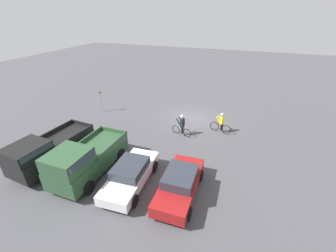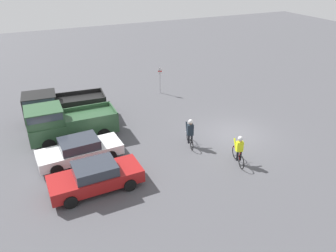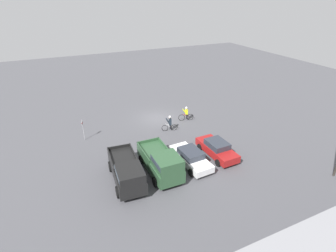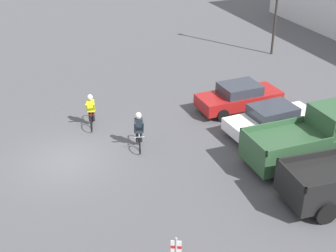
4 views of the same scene
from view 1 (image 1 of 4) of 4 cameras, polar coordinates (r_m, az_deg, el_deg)
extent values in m
plane|color=#4C4C51|center=(20.62, 6.18, 2.08)|extent=(80.00, 80.00, 0.00)
cube|color=maroon|center=(12.27, 3.02, -14.74)|extent=(1.87, 4.49, 0.64)
cube|color=#2D333D|center=(11.88, 3.09, -12.69)|extent=(1.62, 2.04, 0.51)
cylinder|color=black|center=(11.35, 5.37, -21.27)|extent=(0.20, 0.64, 0.63)
cylinder|color=black|center=(11.70, -3.40, -19.25)|extent=(0.20, 0.64, 0.63)
cylinder|color=black|center=(13.37, 8.39, -12.39)|extent=(0.20, 0.64, 0.63)
cylinder|color=black|center=(13.67, 1.10, -11.01)|extent=(0.20, 0.64, 0.63)
cube|color=white|center=(13.01, -9.40, -12.34)|extent=(1.99, 4.64, 0.56)
cube|color=#2D333D|center=(12.67, -9.59, -10.46)|extent=(1.67, 2.13, 0.52)
cylinder|color=black|center=(11.92, -8.53, -18.33)|extent=(0.22, 0.68, 0.67)
cylinder|color=black|center=(12.61, -15.96, -16.19)|extent=(0.22, 0.68, 0.67)
cylinder|color=black|center=(13.90, -3.45, -10.18)|extent=(0.22, 0.68, 0.67)
cylinder|color=black|center=(14.49, -9.95, -8.82)|extent=(0.22, 0.68, 0.67)
cube|color=#2D5133|center=(14.32, -19.09, -7.97)|extent=(2.11, 5.26, 1.03)
cube|color=#2D5133|center=(12.88, -24.05, -8.04)|extent=(1.92, 2.11, 0.93)
cube|color=#333D47|center=(12.77, -24.23, -7.29)|extent=(1.98, 1.94, 0.41)
cube|color=#2D5133|center=(14.11, -13.72, -4.58)|extent=(0.10, 3.15, 0.25)
cube|color=#2D5133|center=(15.23, -20.00, -3.00)|extent=(0.10, 3.15, 0.25)
cube|color=#2D5133|center=(15.70, -13.72, -1.08)|extent=(2.08, 0.09, 0.25)
cylinder|color=black|center=(13.11, -19.56, -14.52)|extent=(0.23, 0.79, 0.78)
cylinder|color=black|center=(14.35, -26.14, -11.84)|extent=(0.23, 0.79, 0.78)
cylinder|color=black|center=(15.09, -11.92, -7.14)|extent=(0.23, 0.79, 0.78)
cylinder|color=black|center=(16.18, -18.21, -5.43)|extent=(0.23, 0.79, 0.78)
cube|color=black|center=(16.06, -27.03, -5.35)|extent=(2.38, 5.45, 1.04)
cube|color=black|center=(14.92, -32.29, -5.39)|extent=(1.98, 2.26, 0.69)
cube|color=#333D47|center=(14.85, -32.44, -4.89)|extent=(2.03, 2.09, 0.31)
cube|color=black|center=(15.64, -22.41, -2.43)|extent=(0.32, 3.19, 0.25)
cube|color=black|center=(16.99, -26.89, -0.98)|extent=(0.32, 3.19, 0.25)
cube|color=black|center=(17.19, -21.02, 0.60)|extent=(1.98, 0.23, 0.25)
cylinder|color=black|center=(14.86, -28.93, -10.90)|extent=(0.29, 0.88, 0.87)
cylinder|color=black|center=(16.34, -33.25, -8.53)|extent=(0.29, 0.88, 0.87)
cylinder|color=black|center=(16.50, -20.21, -4.94)|extent=(0.29, 0.88, 0.87)
cylinder|color=black|center=(17.83, -24.82, -3.32)|extent=(0.29, 0.88, 0.87)
torus|color=black|center=(17.88, 2.05, -0.84)|extent=(0.69, 0.23, 0.70)
torus|color=black|center=(17.41, 4.84, -1.77)|extent=(0.69, 0.23, 0.70)
cylinder|color=white|center=(17.55, 3.44, -0.81)|extent=(0.52, 0.17, 0.37)
cylinder|color=white|center=(17.46, 3.46, -0.24)|extent=(0.55, 0.18, 0.04)
cylinder|color=white|center=(17.47, 3.93, -0.97)|extent=(0.04, 0.04, 0.34)
cylinder|color=white|center=(17.63, 2.41, 0.16)|extent=(0.14, 0.45, 0.02)
cylinder|color=black|center=(17.46, 3.56, -1.13)|extent=(0.15, 0.15, 0.52)
cylinder|color=black|center=(17.59, 3.87, -0.90)|extent=(0.15, 0.15, 0.52)
cube|color=#1E2833|center=(17.27, 3.63, 0.80)|extent=(0.33, 0.41, 0.69)
cylinder|color=#1E2833|center=(17.24, 2.76, 0.77)|extent=(0.51, 0.22, 0.74)
cylinder|color=#1E2833|center=(17.49, 3.37, 1.17)|extent=(0.51, 0.22, 0.74)
sphere|color=tan|center=(17.07, 3.61, 2.22)|extent=(0.25, 0.25, 0.25)
sphere|color=silver|center=(17.05, 3.61, 2.41)|extent=(0.27, 0.27, 0.27)
torus|color=black|center=(18.64, 11.70, -0.06)|extent=(0.75, 0.25, 0.76)
torus|color=black|center=(18.32, 14.56, -0.93)|extent=(0.75, 0.25, 0.76)
cylinder|color=maroon|center=(18.39, 13.18, 0.02)|extent=(0.52, 0.17, 0.40)
cylinder|color=maroon|center=(18.29, 13.25, 0.62)|extent=(0.55, 0.18, 0.04)
cylinder|color=maroon|center=(18.33, 13.69, -0.13)|extent=(0.04, 0.04, 0.37)
cylinder|color=maroon|center=(18.41, 12.18, 1.01)|extent=(0.14, 0.45, 0.02)
cylinder|color=black|center=(18.30, 13.34, -0.30)|extent=(0.15, 0.15, 0.57)
cylinder|color=black|center=(18.45, 13.57, -0.08)|extent=(0.15, 0.15, 0.57)
cube|color=yellow|center=(18.14, 13.50, 1.45)|extent=(0.33, 0.41, 0.57)
cylinder|color=yellow|center=(18.06, 12.70, 1.43)|extent=(0.51, 0.22, 0.62)
cylinder|color=yellow|center=(18.35, 13.14, 1.81)|extent=(0.51, 0.22, 0.62)
sphere|color=tan|center=(17.98, 13.57, 2.64)|extent=(0.25, 0.25, 0.25)
sphere|color=silver|center=(17.95, 13.59, 2.82)|extent=(0.27, 0.27, 0.27)
cylinder|color=#9E9EA3|center=(22.38, -16.65, 6.24)|extent=(0.06, 0.06, 2.21)
cube|color=white|center=(22.13, -16.92, 8.11)|extent=(0.16, 0.27, 0.45)
cube|color=red|center=(22.13, -16.92, 8.11)|extent=(0.16, 0.28, 0.10)
camera|label=2|loc=(12.54, 82.83, 10.51)|focal=35.00mm
camera|label=3|loc=(17.26, -102.66, 9.55)|focal=28.00mm
camera|label=4|loc=(29.95, -30.70, 28.16)|focal=50.00mm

